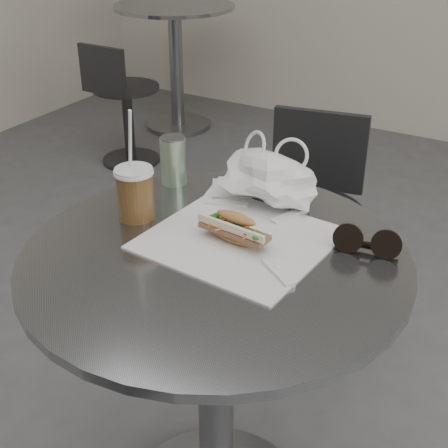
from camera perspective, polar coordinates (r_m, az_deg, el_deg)
The scene contains 11 objects.
cafe_table at distance 1.37m, azimuth -0.76°, elevation -12.46°, with size 0.76×0.76×0.74m.
bg_table at distance 3.85m, azimuth -4.43°, elevation 15.36°, with size 0.70×0.70×0.74m.
chair_far at distance 2.05m, azimuth 7.31°, elevation -1.77°, with size 0.39×0.41×0.73m.
bg_chair at distance 3.38m, azimuth -9.22°, elevation 10.14°, with size 0.35×0.35×0.66m.
sandwich_paper at distance 1.25m, azimuth 1.38°, elevation -1.34°, with size 0.34×0.32×0.00m, color white.
banh_mi at distance 1.22m, azimuth 1.00°, elevation -0.42°, with size 0.19×0.09×0.06m.
iced_coffee at distance 1.32m, azimuth -8.13°, elevation 2.89°, with size 0.08×0.08×0.24m.
sunglasses at distance 1.23m, azimuth 12.93°, elevation -1.72°, with size 0.13×0.05×0.06m.
plastic_bag at distance 1.38m, azimuth 4.02°, elevation 4.15°, with size 0.22×0.17×0.11m, color white, non-canonical shape.
napkin_stack at distance 1.45m, azimuth 0.86°, elevation 3.23°, with size 0.13×0.13×0.01m.
drink_can at distance 1.47m, azimuth -4.65°, elevation 5.83°, with size 0.06×0.06×0.12m.
Camera 1 is at (0.53, -0.68, 1.38)m, focal length 50.00 mm.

